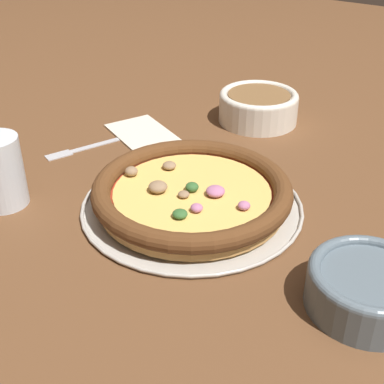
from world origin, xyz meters
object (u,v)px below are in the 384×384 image
Objects in this scene: bowl_far at (258,106)px; fork at (90,146)px; bowl_near at (369,287)px; pizza_tray at (192,206)px; pizza at (192,192)px; napkin at (144,134)px.

fork is at bearing -125.63° from bowl_far.
bowl_near is 0.53m from bowl_far.
pizza_tray is 0.29m from bowl_near.
bowl_near reaches higher than fork.
fork is (-0.27, 0.06, -0.03)m from pizza.
pizza is 0.29m from bowl_near.
pizza_tray reaches higher than fork.
napkin is (-0.15, -0.18, -0.03)m from bowl_far.
pizza is 0.27m from fork.
bowl_far is 0.85× the size of fork.
napkin is at bearing 156.61° from bowl_near.
pizza_tray is at bearing -35.80° from napkin.
pizza_tray is at bearing 98.51° from fork.
bowl_near is (0.28, -0.06, 0.03)m from pizza_tray.
napkin is 0.98× the size of fork.
pizza_tray is 1.83× the size of napkin.
napkin is (-0.50, 0.22, -0.02)m from bowl_near.
pizza reaches higher than pizza_tray.
pizza_tray is at bearing 52.14° from pizza.
bowl_near is 0.54m from napkin.
bowl_far reaches higher than pizza_tray.
fork is (-0.05, -0.09, -0.00)m from napkin.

